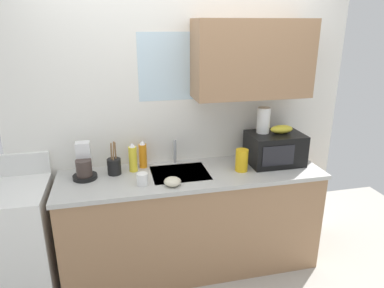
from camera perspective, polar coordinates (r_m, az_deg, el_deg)
name	(u,v)px	position (r m, az deg, el deg)	size (l,w,h in m)	color
kitchen_wall_assembly	(196,108)	(3.04, 0.71, 5.83)	(2.94, 0.42, 2.50)	white
counter_unit	(192,219)	(3.08, -0.04, -12.24)	(2.17, 0.63, 0.90)	#9E7551
sink_faucet	(175,152)	(3.04, -2.83, -1.26)	(0.03, 0.03, 0.21)	#B2B5BA
stove_range	(13,241)	(3.14, -27.23, -13.98)	(0.60, 0.60, 1.08)	white
microwave	(275,148)	(3.11, 13.37, -0.70)	(0.46, 0.35, 0.27)	black
banana_bunch	(282,129)	(3.08, 14.44, 2.36)	(0.20, 0.11, 0.07)	gold
paper_towel_roll	(263,120)	(3.04, 11.61, 3.82)	(0.11, 0.11, 0.22)	white
coffee_maker	(84,165)	(2.89, -17.22, -3.29)	(0.19, 0.21, 0.28)	black
dish_soap_bottle_orange	(143,155)	(2.98, -8.04, -1.74)	(0.07, 0.07, 0.24)	orange
dish_soap_bottle_yellow	(133,158)	(2.91, -9.64, -2.26)	(0.07, 0.07, 0.25)	yellow
cereal_canister	(242,160)	(2.91, 8.13, -2.63)	(0.10, 0.10, 0.19)	gold
mug_white	(142,179)	(2.67, -8.12, -5.73)	(0.08, 0.08, 0.10)	white
utensil_crock	(114,166)	(2.90, -12.61, -3.51)	(0.11, 0.11, 0.28)	black
small_bowl	(172,182)	(2.65, -3.21, -6.15)	(0.13, 0.13, 0.07)	beige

